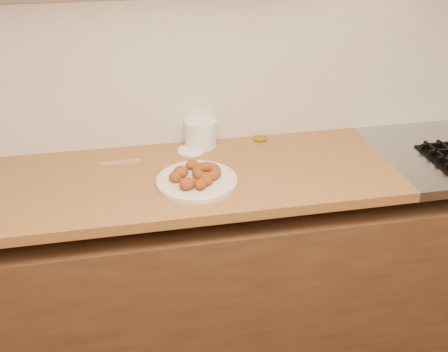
% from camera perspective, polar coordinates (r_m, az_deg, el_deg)
% --- Properties ---
extents(wall_back, '(4.00, 0.02, 2.70)m').
position_cam_1_polar(wall_back, '(2.21, 2.80, 15.25)').
color(wall_back, '#BEAC8D').
rests_on(wall_back, ground).
extents(base_cabinet, '(3.60, 0.60, 0.77)m').
position_cam_1_polar(base_cabinet, '(2.37, 4.02, -9.97)').
color(base_cabinet, brown).
rests_on(base_cabinet, floor).
extents(butcher_block, '(2.30, 0.62, 0.04)m').
position_cam_1_polar(butcher_block, '(2.03, -13.48, -1.10)').
color(butcher_block, brown).
rests_on(butcher_block, base_cabinet).
extents(backsplash, '(3.60, 0.02, 0.60)m').
position_cam_1_polar(backsplash, '(2.24, 2.78, 11.44)').
color(backsplash, beige).
rests_on(backsplash, wall_back).
extents(donut_plate, '(0.30, 0.30, 0.02)m').
position_cam_1_polar(donut_plate, '(1.96, -2.98, -0.54)').
color(donut_plate, beige).
rests_on(donut_plate, butcher_block).
extents(ring_donut, '(0.12, 0.13, 0.05)m').
position_cam_1_polar(ring_donut, '(1.96, -1.94, 0.46)').
color(ring_donut, '#994A18').
rests_on(ring_donut, donut_plate).
extents(fried_dough_chunks, '(0.17, 0.21, 0.05)m').
position_cam_1_polar(fried_dough_chunks, '(1.93, -3.66, -0.10)').
color(fried_dough_chunks, '#994A18').
rests_on(fried_dough_chunks, donut_plate).
extents(plastic_tub, '(0.18, 0.18, 0.11)m').
position_cam_1_polar(plastic_tub, '(2.23, -2.57, 4.70)').
color(plastic_tub, silver).
rests_on(plastic_tub, butcher_block).
extents(tub_lid, '(0.14, 0.14, 0.01)m').
position_cam_1_polar(tub_lid, '(2.20, -3.57, 2.78)').
color(tub_lid, white).
rests_on(tub_lid, butcher_block).
extents(brass_jar_lid, '(0.07, 0.07, 0.01)m').
position_cam_1_polar(brass_jar_lid, '(2.30, 3.96, 4.07)').
color(brass_jar_lid, '#A37E1A').
rests_on(brass_jar_lid, butcher_block).
extents(wooden_utensil, '(0.16, 0.02, 0.01)m').
position_cam_1_polar(wooden_utensil, '(2.13, -11.15, 1.44)').
color(wooden_utensil, '#A37E56').
rests_on(wooden_utensil, butcher_block).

